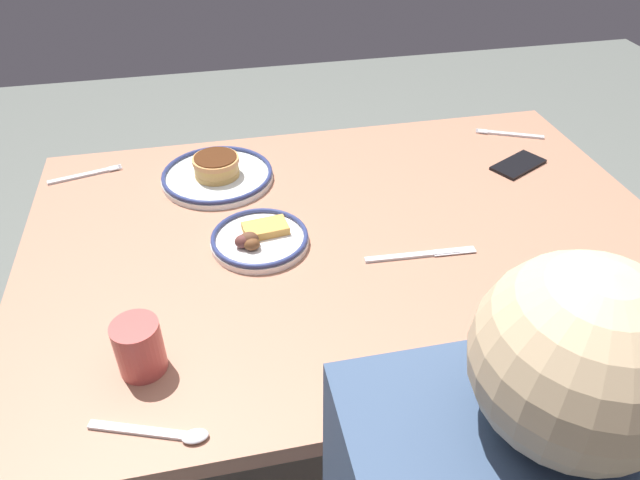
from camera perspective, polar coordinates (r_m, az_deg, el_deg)
name	(u,v)px	position (r m, az deg, el deg)	size (l,w,h in m)	color
ground_plane	(343,441)	(1.83, 2.24, -18.85)	(6.00, 6.00, 0.00)	slate
dining_table	(350,273)	(1.34, 2.89, -3.21)	(1.39, 0.98, 0.76)	#A76F56
plate_near_main	(259,238)	(1.24, -5.90, 0.15)	(0.21, 0.21, 0.05)	white
plate_center_pancakes	(217,173)	(1.47, -9.93, 6.39)	(0.27, 0.27, 0.06)	white
coffee_mug	(138,345)	(1.00, -17.19, -9.74)	(0.08, 0.11, 0.10)	#BF4C47
cell_phone	(518,165)	(1.59, 18.66, 6.92)	(0.14, 0.07, 0.01)	black
paper_napkin	(599,299)	(1.22, 25.41, -5.22)	(0.15, 0.14, 0.00)	white
fork_near	(509,134)	(1.74, 17.86, 9.74)	(0.18, 0.09, 0.01)	silver
fork_far	(86,175)	(1.58, -21.77, 5.90)	(0.18, 0.06, 0.01)	silver
butter_knife	(421,255)	(1.22, 9.76, -1.40)	(0.23, 0.03, 0.01)	silver
tea_spoon	(166,433)	(0.94, -14.75, -17.66)	(0.18, 0.08, 0.01)	silver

